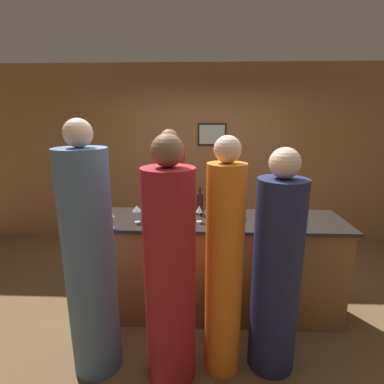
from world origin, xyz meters
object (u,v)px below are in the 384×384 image
at_px(guest_1, 170,274).
at_px(guest_3, 224,268).
at_px(guest_2, 90,262).
at_px(wine_bottle_1, 88,209).
at_px(wine_bottle_2, 232,203).
at_px(wine_bottle_0, 200,203).
at_px(bartender, 170,211).
at_px(guest_0, 276,273).

bearing_deg(guest_1, guest_3, 12.82).
bearing_deg(guest_2, wine_bottle_1, 110.62).
distance_m(guest_2, wine_bottle_2, 1.52).
height_order(guest_1, wine_bottle_0, guest_1).
height_order(wine_bottle_0, wine_bottle_2, wine_bottle_2).
distance_m(guest_3, wine_bottle_2, 0.97).
bearing_deg(guest_3, guest_1, -167.18).
distance_m(guest_1, wine_bottle_0, 1.03).
relative_size(guest_2, wine_bottle_1, 7.57).
bearing_deg(bartender, guest_2, 73.17).
distance_m(wine_bottle_0, wine_bottle_2, 0.34).
bearing_deg(wine_bottle_2, guest_3, -98.50).
distance_m(bartender, wine_bottle_1, 1.09).
bearing_deg(wine_bottle_1, wine_bottle_2, 8.98).
bearing_deg(wine_bottle_1, wine_bottle_0, 9.78).
bearing_deg(guest_2, wine_bottle_2, 39.10).
xyz_separation_m(guest_3, wine_bottle_0, (-0.20, 0.89, 0.25)).
height_order(guest_3, wine_bottle_0, guest_3).
bearing_deg(wine_bottle_2, wine_bottle_1, -171.02).
bearing_deg(guest_0, wine_bottle_1, 159.23).
xyz_separation_m(guest_3, wine_bottle_2, (0.14, 0.92, 0.25)).
xyz_separation_m(guest_1, guest_3, (0.41, 0.09, 0.01)).
height_order(guest_2, wine_bottle_2, guest_2).
distance_m(guest_2, guest_3, 1.03).
distance_m(bartender, wine_bottle_2, 0.94).
relative_size(bartender, guest_1, 0.98).
relative_size(bartender, wine_bottle_0, 6.32).
distance_m(guest_2, wine_bottle_1, 0.80).
xyz_separation_m(guest_2, wine_bottle_0, (0.83, 0.91, 0.21)).
xyz_separation_m(guest_0, wine_bottle_0, (-0.61, 0.84, 0.31)).
xyz_separation_m(guest_0, wine_bottle_1, (-1.71, 0.65, 0.29)).
relative_size(guest_2, guest_3, 1.06).
relative_size(guest_1, guest_3, 1.01).
relative_size(guest_0, guest_3, 0.96).
distance_m(guest_0, guest_3, 0.42).
xyz_separation_m(wine_bottle_0, wine_bottle_1, (-1.10, -0.19, -0.02)).
bearing_deg(wine_bottle_0, wine_bottle_2, 6.37).
height_order(guest_1, guest_3, guest_1).
xyz_separation_m(bartender, guest_0, (0.99, -1.43, -0.03)).
height_order(guest_1, wine_bottle_1, guest_1).
relative_size(bartender, wine_bottle_1, 7.06).
distance_m(guest_0, wine_bottle_2, 0.97).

